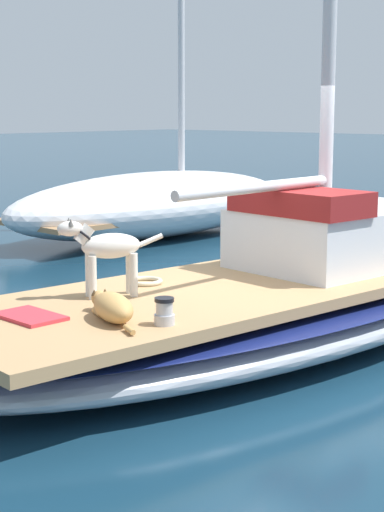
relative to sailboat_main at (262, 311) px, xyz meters
The scene contains 9 objects.
ground_plane 0.34m from the sailboat_main, ahead, with size 120.00×120.00×0.00m, color #143347.
sailboat_main is the anchor object (origin of this frame).
cabin_house 1.30m from the sailboat_main, 83.96° to the left, with size 1.61×2.35×0.84m.
dog_white 1.79m from the sailboat_main, 108.27° to the right, with size 0.51×0.87×0.70m.
dog_tan 2.11m from the sailboat_main, 86.12° to the right, with size 0.90×0.50×0.22m.
deck_winch 2.00m from the sailboat_main, 74.12° to the right, with size 0.16×0.16×0.21m.
coiled_rope 1.19m from the sailboat_main, 125.19° to the right, with size 0.32×0.32×0.04m, color beige.
deck_towel 2.51m from the sailboat_main, 98.72° to the right, with size 0.56×0.36×0.03m, color #C6333D.
moored_boat_port_side 7.18m from the sailboat_main, 143.56° to the left, with size 2.54×6.40×5.87m.
Camera 1 is at (4.87, -6.24, 2.28)m, focal length 58.60 mm.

